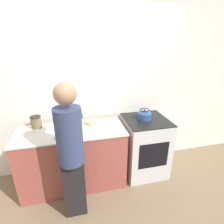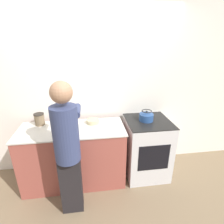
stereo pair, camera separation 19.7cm
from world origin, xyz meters
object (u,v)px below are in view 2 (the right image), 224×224
object	(u,v)px
person	(67,146)
knife	(64,129)
bowl_prep	(93,121)
cutting_board	(68,131)
kettle	(146,116)
canister_jar	(39,119)
oven	(146,147)

from	to	relation	value
person	knife	size ratio (longest dim) A/B	7.87
bowl_prep	cutting_board	bearing A→B (deg)	-148.70
knife	bowl_prep	xyz separation A→B (m)	(0.39, 0.18, 0.01)
kettle	canister_jar	xyz separation A→B (m)	(-1.53, 0.14, -0.01)
person	cutting_board	size ratio (longest dim) A/B	4.96
knife	canister_jar	size ratio (longest dim) A/B	1.23
person	canister_jar	distance (m)	0.82
oven	canister_jar	bearing A→B (deg)	174.17
person	canister_jar	world-z (taller)	person
knife	kettle	world-z (taller)	kettle
kettle	bowl_prep	bearing A→B (deg)	173.14
person	bowl_prep	bearing A→B (deg)	64.44
knife	canister_jar	distance (m)	0.43
person	cutting_board	distance (m)	0.43
cutting_board	canister_jar	distance (m)	0.49
person	kettle	size ratio (longest dim) A/B	7.97
person	bowl_prep	xyz separation A→B (m)	(0.30, 0.64, -0.01)
knife	bowl_prep	bearing A→B (deg)	32.56
kettle	canister_jar	distance (m)	1.54
person	knife	bearing A→B (deg)	101.13
person	canister_jar	size ratio (longest dim) A/B	9.67
person	knife	xyz separation A→B (m)	(-0.09, 0.46, -0.01)
cutting_board	canister_jar	size ratio (longest dim) A/B	1.95
person	kettle	distance (m)	1.21
kettle	bowl_prep	distance (m)	0.79
knife	bowl_prep	size ratio (longest dim) A/B	1.15
oven	knife	distance (m)	1.29
oven	person	size ratio (longest dim) A/B	0.56
oven	knife	bearing A→B (deg)	-176.75
cutting_board	person	bearing A→B (deg)	-84.93
kettle	cutting_board	bearing A→B (deg)	-174.16
oven	bowl_prep	xyz separation A→B (m)	(-0.81, 0.11, 0.45)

